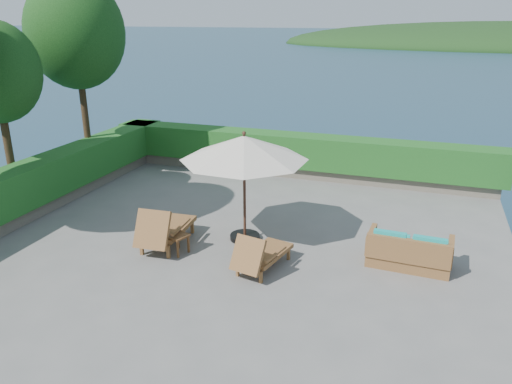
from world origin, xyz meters
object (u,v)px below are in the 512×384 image
(patio_umbrella, at_px, (244,149))
(side_table, at_px, (178,238))
(wicker_loveseat, at_px, (409,252))
(lounge_right, at_px, (260,254))
(lounge_left, at_px, (164,229))

(patio_umbrella, distance_m, side_table, 2.41)
(side_table, distance_m, wicker_loveseat, 4.86)
(patio_umbrella, distance_m, lounge_right, 2.36)
(patio_umbrella, xyz_separation_m, lounge_right, (0.82, -1.31, -1.78))
(side_table, relative_size, wicker_loveseat, 0.30)
(wicker_loveseat, bearing_deg, patio_umbrella, -179.63)
(wicker_loveseat, bearing_deg, side_table, -165.44)
(lounge_left, distance_m, wicker_loveseat, 5.25)
(side_table, bearing_deg, lounge_left, 155.16)
(lounge_right, xyz_separation_m, side_table, (-1.94, 0.17, -0.01))
(patio_umbrella, xyz_separation_m, lounge_left, (-1.56, -0.94, -1.72))
(lounge_right, height_order, wicker_loveseat, lounge_right)
(patio_umbrella, bearing_deg, lounge_left, -148.75)
(wicker_loveseat, bearing_deg, lounge_right, -154.91)
(patio_umbrella, relative_size, side_table, 7.06)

